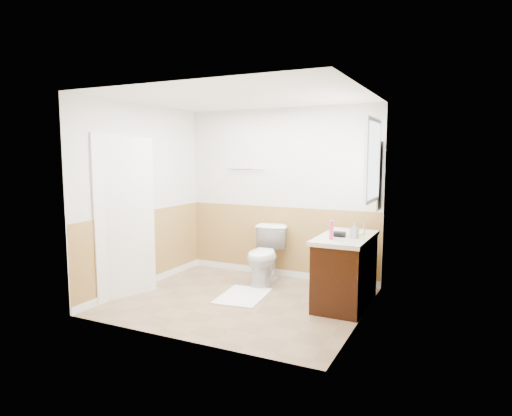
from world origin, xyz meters
The scene contains 32 objects.
floor centered at (0.00, 0.00, 0.00)m, with size 3.00×3.00×0.00m, color #8C7051.
ceiling centered at (0.00, 0.00, 2.50)m, with size 3.00×3.00×0.00m, color white.
wall_back centered at (0.00, 1.30, 1.25)m, with size 3.00×3.00×0.00m, color silver.
wall_front centered at (0.00, -1.30, 1.25)m, with size 3.00×3.00×0.00m, color silver.
wall_left centered at (-1.50, 0.00, 1.25)m, with size 3.00×3.00×0.00m, color silver.
wall_right centered at (1.50, 0.00, 1.25)m, with size 3.00×3.00×0.00m, color silver.
wainscot_back centered at (0.00, 1.29, 0.50)m, with size 3.00×3.00×0.00m, color #AB8544.
wainscot_front centered at (0.00, -1.29, 0.50)m, with size 3.00×3.00×0.00m, color #AB8544.
wainscot_left centered at (-1.49, 0.00, 0.50)m, with size 2.60×2.60×0.00m, color #AB8544.
wainscot_right centered at (1.49, 0.00, 0.50)m, with size 2.60×2.60×0.00m, color #AB8544.
toilet centered at (-0.04, 0.83, 0.40)m, with size 0.45×0.79×0.81m, color white.
bath_mat centered at (-0.04, 0.15, 0.01)m, with size 0.55×0.80×0.02m, color white.
vanity_cabinet centered at (1.21, 0.45, 0.40)m, with size 0.55×1.10×0.80m, color black.
vanity_knob_left centered at (0.91, 0.35, 0.55)m, with size 0.03×0.03×0.03m, color #BBBAC1.
vanity_knob_right centered at (0.91, 0.55, 0.55)m, with size 0.03×0.03×0.03m, color silver.
countertop centered at (1.20, 0.45, 0.83)m, with size 0.60×1.15×0.05m, color beige.
sink_basin centered at (1.21, 0.60, 0.86)m, with size 0.36×0.36×0.02m, color silver.
faucet centered at (1.39, 0.60, 0.92)m, with size 0.02×0.02×0.14m, color #B8B8BF.
lotion_bottle centered at (1.11, 0.14, 0.96)m, with size 0.05×0.05×0.22m, color #EB3C90.
soap_dispenser centered at (1.33, 0.34, 0.94)m, with size 0.08×0.09×0.19m, color #97A3AA.
hair_dryer_body centered at (1.16, 0.33, 0.89)m, with size 0.07×0.07×0.14m, color black.
hair_dryer_handle centered at (1.13, 0.36, 0.86)m, with size 0.03×0.03×0.07m, color black.
mirror_panel centered at (1.48, 1.10, 1.55)m, with size 0.02×0.35×0.90m, color silver.
window_frame centered at (1.47, 0.59, 1.75)m, with size 0.04×0.80×1.00m, color white.
window_glass centered at (1.49, 0.59, 1.75)m, with size 0.01×0.70×0.90m, color white.
door centered at (-1.40, -0.45, 1.02)m, with size 0.05×0.80×2.04m, color white.
door_frame centered at (-1.48, -0.45, 1.03)m, with size 0.02×0.92×2.10m, color white.
door_knob centered at (-1.34, -0.12, 0.95)m, with size 0.06×0.06×0.06m, color silver.
towel_bar centered at (-0.55, 1.25, 1.60)m, with size 0.02×0.02×0.62m, color silver.
tp_holder_bar centered at (-0.10, 1.23, 0.70)m, with size 0.02×0.02×0.14m, color silver.
tp_roll centered at (-0.10, 1.23, 0.70)m, with size 0.11×0.11×0.10m, color white.
tp_sheet centered at (-0.10, 1.23, 0.59)m, with size 0.10×0.01×0.16m, color white.
Camera 1 is at (2.50, -4.74, 1.82)m, focal length 30.97 mm.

